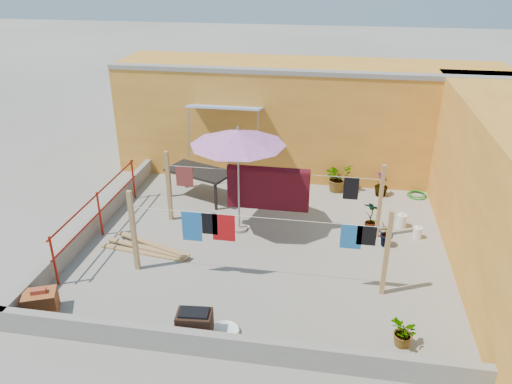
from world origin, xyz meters
TOP-DOWN VIEW (x-y plane):
  - ground at (0.00, 0.00)m, footprint 80.00×80.00m
  - wall_back at (0.50, 4.69)m, footprint 11.00×3.27m
  - parapet_front at (0.00, -3.58)m, footprint 8.30×0.16m
  - parapet_left at (-4.08, 0.00)m, footprint 0.16×7.30m
  - red_railing at (-3.85, -0.20)m, footprint 0.05×4.20m
  - clothesline_rig at (-0.06, 0.58)m, footprint 5.09×2.35m
  - patio_umbrella at (-0.72, 0.57)m, footprint 2.56×2.56m
  - outdoor_table at (-2.10, 2.10)m, footprint 1.93×1.44m
  - brick_stack at (-3.70, -3.03)m, footprint 0.70×0.61m
  - lumber_pile at (-2.55, -0.70)m, footprint 2.13×0.87m
  - brazier at (-0.74, -3.20)m, footprint 0.63×0.45m
  - white_basin at (-0.25, -3.04)m, footprint 0.51×0.51m
  - water_jug_a at (3.43, 0.89)m, footprint 0.20×0.20m
  - water_jug_b at (3.11, 1.37)m, footprint 0.24×0.24m
  - green_hose at (3.70, 3.20)m, footprint 0.53×0.53m
  - plant_back_a at (1.53, 3.20)m, footprint 0.97×0.95m
  - plant_back_b at (2.71, 3.08)m, footprint 0.45×0.45m
  - plant_right_a at (2.37, 1.04)m, footprint 0.50×0.44m
  - plant_right_b at (2.66, 0.38)m, footprint 0.43×0.46m
  - plant_right_c at (2.77, -2.84)m, footprint 0.51×0.56m

SIDE VIEW (x-z plane):
  - ground at x=0.00m, z-range 0.00..0.00m
  - green_hose at x=3.70m, z-range 0.00..0.07m
  - white_basin at x=-0.25m, z-range 0.00..0.09m
  - lumber_pile at x=-2.55m, z-range 0.00..0.13m
  - water_jug_a at x=3.43m, z-range -0.02..0.30m
  - water_jug_b at x=3.11m, z-range -0.02..0.35m
  - brick_stack at x=-3.70m, z-range -0.04..0.47m
  - parapet_front at x=0.00m, z-range 0.00..0.44m
  - parapet_left at x=-4.08m, z-range 0.00..0.44m
  - brazier at x=-0.74m, z-range -0.01..0.53m
  - plant_right_c at x=2.77m, z-range 0.00..0.54m
  - plant_right_b at x=2.66m, z-range 0.00..0.66m
  - plant_back_b at x=2.71m, z-range 0.00..0.66m
  - plant_right_a at x=2.37m, z-range 0.00..0.80m
  - plant_back_a at x=1.53m, z-range 0.00..0.82m
  - red_railing at x=-3.85m, z-range 0.17..1.27m
  - outdoor_table at x=-2.10m, z-range 0.33..1.14m
  - clothesline_rig at x=-0.06m, z-range 0.11..1.91m
  - wall_back at x=0.50m, z-range 0.00..3.21m
  - patio_umbrella at x=-0.72m, z-range 1.03..3.61m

